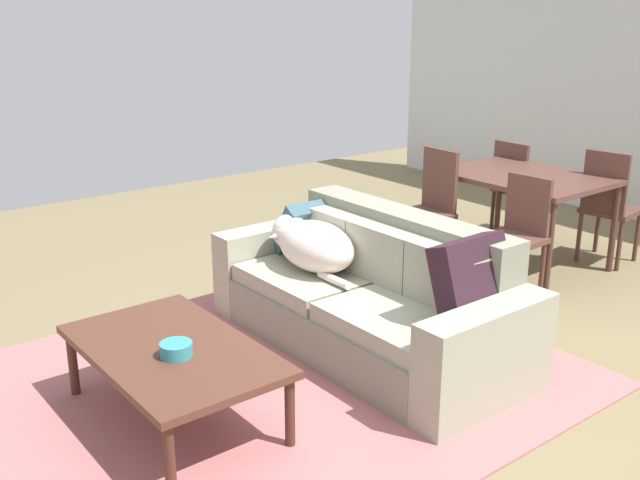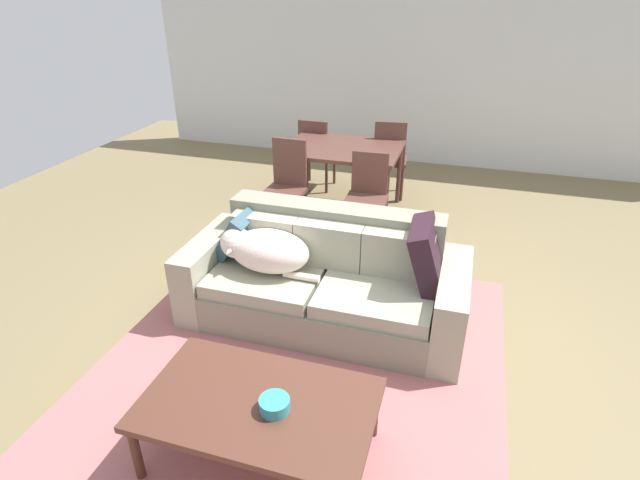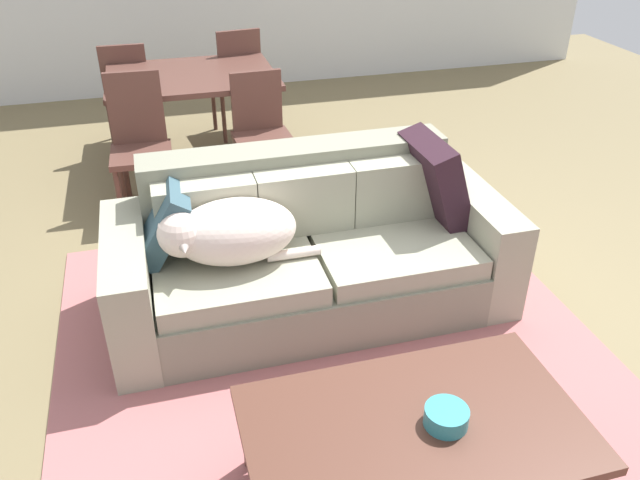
{
  "view_description": "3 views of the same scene",
  "coord_description": "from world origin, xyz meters",
  "px_view_note": "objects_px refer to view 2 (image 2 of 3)",
  "views": [
    {
      "loc": [
        2.83,
        -2.89,
        2.04
      ],
      "look_at": [
        -0.47,
        -0.29,
        0.7
      ],
      "focal_mm": 41.4,
      "sensor_mm": 36.0,
      "label": 1
    },
    {
      "loc": [
        0.61,
        -3.14,
        2.36
      ],
      "look_at": [
        -0.33,
        -0.08,
        0.69
      ],
      "focal_mm": 28.03,
      "sensor_mm": 36.0,
      "label": 2
    },
    {
      "loc": [
        -1.02,
        -2.88,
        2.16
      ],
      "look_at": [
        -0.28,
        -0.18,
        0.47
      ],
      "focal_mm": 36.08,
      "sensor_mm": 36.0,
      "label": 3
    }
  ],
  "objects_px": {
    "dining_chair_near_right": "(367,193)",
    "dining_chair_far_right": "(389,156)",
    "dog_on_left_cushion": "(264,250)",
    "dining_chair_far_left": "(316,151)",
    "couch": "(326,281)",
    "throw_pillow_by_right_arm": "(428,255)",
    "bowl_on_coffee_table": "(274,405)",
    "dining_chair_near_left": "(286,183)",
    "throw_pillow_by_left_arm": "(238,233)",
    "dining_table": "(343,153)",
    "coffee_table": "(259,407)"
  },
  "relations": [
    {
      "from": "dining_chair_near_right",
      "to": "dining_chair_far_right",
      "type": "relative_size",
      "value": 0.93
    },
    {
      "from": "dog_on_left_cushion",
      "to": "dining_chair_far_left",
      "type": "distance_m",
      "value": 2.71
    },
    {
      "from": "couch",
      "to": "dining_chair_near_right",
      "type": "bearing_deg",
      "value": 89.16
    },
    {
      "from": "throw_pillow_by_right_arm",
      "to": "bowl_on_coffee_table",
      "type": "xyz_separation_m",
      "value": [
        -0.6,
        -1.46,
        -0.18
      ]
    },
    {
      "from": "bowl_on_coffee_table",
      "to": "dining_chair_near_left",
      "type": "distance_m",
      "value": 2.92
    },
    {
      "from": "throw_pillow_by_left_arm",
      "to": "dining_table",
      "type": "height_order",
      "value": "throw_pillow_by_left_arm"
    },
    {
      "from": "coffee_table",
      "to": "dining_chair_far_right",
      "type": "relative_size",
      "value": 1.29
    },
    {
      "from": "couch",
      "to": "dining_table",
      "type": "height_order",
      "value": "couch"
    },
    {
      "from": "coffee_table",
      "to": "dining_chair_far_left",
      "type": "height_order",
      "value": "dining_chair_far_left"
    },
    {
      "from": "dog_on_left_cushion",
      "to": "dining_chair_near_right",
      "type": "bearing_deg",
      "value": 72.97
    },
    {
      "from": "dog_on_left_cushion",
      "to": "coffee_table",
      "type": "relative_size",
      "value": 0.64
    },
    {
      "from": "throw_pillow_by_right_arm",
      "to": "dining_chair_near_left",
      "type": "bearing_deg",
      "value": 140.18
    },
    {
      "from": "coffee_table",
      "to": "throw_pillow_by_right_arm",
      "type": "bearing_deg",
      "value": 63.89
    },
    {
      "from": "bowl_on_coffee_table",
      "to": "dining_table",
      "type": "bearing_deg",
      "value": 98.9
    },
    {
      "from": "bowl_on_coffee_table",
      "to": "dog_on_left_cushion",
      "type": "bearing_deg",
      "value": 114.48
    },
    {
      "from": "dog_on_left_cushion",
      "to": "coffee_table",
      "type": "distance_m",
      "value": 1.36
    },
    {
      "from": "dining_table",
      "to": "bowl_on_coffee_table",
      "type": "bearing_deg",
      "value": -81.1
    },
    {
      "from": "dog_on_left_cushion",
      "to": "dining_chair_near_right",
      "type": "distance_m",
      "value": 1.58
    },
    {
      "from": "dining_table",
      "to": "dog_on_left_cushion",
      "type": "bearing_deg",
      "value": -91.41
    },
    {
      "from": "couch",
      "to": "dining_chair_far_right",
      "type": "xyz_separation_m",
      "value": [
        0.03,
        2.53,
        0.2
      ]
    },
    {
      "from": "bowl_on_coffee_table",
      "to": "dining_table",
      "type": "height_order",
      "value": "dining_table"
    },
    {
      "from": "dining_table",
      "to": "dining_chair_near_left",
      "type": "distance_m",
      "value": 0.78
    },
    {
      "from": "coffee_table",
      "to": "dining_chair_near_left",
      "type": "relative_size",
      "value": 1.29
    },
    {
      "from": "throw_pillow_by_left_arm",
      "to": "dining_chair_far_right",
      "type": "distance_m",
      "value": 2.6
    },
    {
      "from": "dog_on_left_cushion",
      "to": "dining_chair_far_right",
      "type": "height_order",
      "value": "dining_chair_far_right"
    },
    {
      "from": "dining_chair_near_left",
      "to": "dining_chair_near_right",
      "type": "height_order",
      "value": "dining_chair_near_left"
    },
    {
      "from": "dining_chair_near_right",
      "to": "dining_chair_far_right",
      "type": "distance_m",
      "value": 1.15
    },
    {
      "from": "dining_chair_far_left",
      "to": "coffee_table",
      "type": "bearing_deg",
      "value": 104.15
    },
    {
      "from": "dining_chair_near_right",
      "to": "dining_chair_far_right",
      "type": "height_order",
      "value": "dining_chair_far_right"
    },
    {
      "from": "bowl_on_coffee_table",
      "to": "dining_table",
      "type": "relative_size",
      "value": 0.13
    },
    {
      "from": "bowl_on_coffee_table",
      "to": "dining_chair_far_left",
      "type": "xyz_separation_m",
      "value": [
        -1.02,
        3.95,
        0.05
      ]
    },
    {
      "from": "dog_on_left_cushion",
      "to": "dining_chair_far_left",
      "type": "bearing_deg",
      "value": 99.04
    },
    {
      "from": "couch",
      "to": "dining_chair_far_left",
      "type": "height_order",
      "value": "dining_chair_far_left"
    },
    {
      "from": "dining_chair_far_right",
      "to": "throw_pillow_by_left_arm",
      "type": "bearing_deg",
      "value": 65.53
    },
    {
      "from": "coffee_table",
      "to": "bowl_on_coffee_table",
      "type": "xyz_separation_m",
      "value": [
        0.1,
        -0.03,
        0.07
      ]
    },
    {
      "from": "throw_pillow_by_left_arm",
      "to": "coffee_table",
      "type": "height_order",
      "value": "throw_pillow_by_left_arm"
    },
    {
      "from": "dining_table",
      "to": "dining_chair_near_left",
      "type": "height_order",
      "value": "dining_chair_near_left"
    },
    {
      "from": "dog_on_left_cushion",
      "to": "throw_pillow_by_left_arm",
      "type": "distance_m",
      "value": 0.35
    },
    {
      "from": "dog_on_left_cushion",
      "to": "dining_table",
      "type": "height_order",
      "value": "dining_table"
    },
    {
      "from": "throw_pillow_by_right_arm",
      "to": "dining_chair_far_right",
      "type": "relative_size",
      "value": 0.5
    },
    {
      "from": "bowl_on_coffee_table",
      "to": "dining_chair_near_left",
      "type": "xyz_separation_m",
      "value": [
        -0.96,
        2.76,
        0.08
      ]
    },
    {
      "from": "dining_chair_near_left",
      "to": "dining_chair_far_right",
      "type": "height_order",
      "value": "dining_chair_near_left"
    },
    {
      "from": "dining_chair_near_left",
      "to": "dining_chair_far_left",
      "type": "distance_m",
      "value": 1.19
    },
    {
      "from": "bowl_on_coffee_table",
      "to": "dining_chair_far_right",
      "type": "relative_size",
      "value": 0.17
    },
    {
      "from": "dog_on_left_cushion",
      "to": "bowl_on_coffee_table",
      "type": "bearing_deg",
      "value": -65.74
    },
    {
      "from": "dog_on_left_cushion",
      "to": "dining_chair_near_left",
      "type": "height_order",
      "value": "dining_chair_near_left"
    },
    {
      "from": "throw_pillow_by_left_arm",
      "to": "dining_chair_near_left",
      "type": "height_order",
      "value": "dining_chair_near_left"
    },
    {
      "from": "dining_chair_near_right",
      "to": "dining_chair_far_left",
      "type": "relative_size",
      "value": 0.99
    },
    {
      "from": "coffee_table",
      "to": "dining_chair_far_right",
      "type": "height_order",
      "value": "dining_chair_far_right"
    },
    {
      "from": "dining_table",
      "to": "dining_chair_near_left",
      "type": "relative_size",
      "value": 1.3
    }
  ]
}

